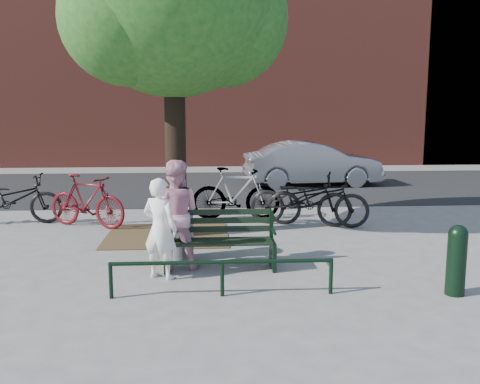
{
  "coord_description": "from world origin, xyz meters",
  "views": [
    {
      "loc": [
        -0.18,
        -8.18,
        2.6
      ],
      "look_at": [
        0.38,
        1.0,
        1.08
      ],
      "focal_mm": 40.0,
      "sensor_mm": 36.0,
      "label": 1
    }
  ],
  "objects": [
    {
      "name": "bicycle_c",
      "position": [
        1.81,
        3.03,
        0.58
      ],
      "size": [
        2.32,
        1.34,
        1.15
      ],
      "primitive_type": "imported",
      "rotation": [
        0.0,
        0.0,
        1.29
      ],
      "color": "black",
      "rests_on": "ground"
    },
    {
      "name": "bicycle_a",
      "position": [
        -4.42,
        3.53,
        0.54
      ],
      "size": [
        2.11,
        0.84,
        1.09
      ],
      "primitive_type": "imported",
      "rotation": [
        0.0,
        0.0,
        1.63
      ],
      "color": "black",
      "rests_on": "ground"
    },
    {
      "name": "townhouse_row",
      "position": [
        0.17,
        16.0,
        6.25
      ],
      "size": [
        45.0,
        4.0,
        14.0
      ],
      "color": "brown",
      "rests_on": "ground"
    },
    {
      "name": "bicycle_e",
      "position": [
        2.16,
        2.91,
        0.57
      ],
      "size": [
        2.29,
        1.34,
        1.14
      ],
      "primitive_type": "imported",
      "rotation": [
        0.0,
        0.0,
        1.28
      ],
      "color": "black",
      "rests_on": "ground"
    },
    {
      "name": "bicycle_d",
      "position": [
        0.45,
        3.68,
        0.6
      ],
      "size": [
        2.01,
        0.65,
        1.19
      ],
      "primitive_type": "imported",
      "rotation": [
        0.0,
        0.0,
        1.53
      ],
      "color": "gray",
      "rests_on": "ground"
    },
    {
      "name": "street_tree",
      "position": [
        -0.75,
        2.2,
        4.42
      ],
      "size": [
        4.2,
        3.8,
        6.5
      ],
      "color": "black",
      "rests_on": "ground"
    },
    {
      "name": "dirt_pit",
      "position": [
        -1.0,
        2.2,
        0.01
      ],
      "size": [
        2.4,
        2.0,
        0.02
      ],
      "primitive_type": "cube",
      "color": "brown",
      "rests_on": "ground"
    },
    {
      "name": "road",
      "position": [
        0.0,
        8.5,
        0.01
      ],
      "size": [
        40.0,
        7.0,
        0.01
      ],
      "primitive_type": "cube",
      "color": "black",
      "rests_on": "ground"
    },
    {
      "name": "parked_car",
      "position": [
        3.14,
        8.57,
        0.71
      ],
      "size": [
        4.42,
        1.86,
        1.42
      ],
      "primitive_type": "imported",
      "rotation": [
        0.0,
        0.0,
        1.66
      ],
      "color": "gray",
      "rests_on": "ground"
    },
    {
      "name": "person_left",
      "position": [
        -0.9,
        -0.38,
        0.76
      ],
      "size": [
        0.66,
        0.58,
        1.53
      ],
      "primitive_type": "imported",
      "rotation": [
        0.0,
        0.0,
        2.67
      ],
      "color": "white",
      "rests_on": "ground"
    },
    {
      "name": "ground",
      "position": [
        0.0,
        0.0,
        0.0
      ],
      "size": [
        90.0,
        90.0,
        0.0
      ],
      "primitive_type": "plane",
      "color": "gray",
      "rests_on": "ground"
    },
    {
      "name": "bicycle_b",
      "position": [
        -2.75,
        3.09,
        0.57
      ],
      "size": [
        1.93,
        1.29,
        1.13
      ],
      "primitive_type": "imported",
      "rotation": [
        0.0,
        0.0,
        1.13
      ],
      "color": "#4F0B11",
      "rests_on": "ground"
    },
    {
      "name": "person_right",
      "position": [
        -0.71,
        0.15,
        0.87
      ],
      "size": [
        0.89,
        0.72,
        1.74
      ],
      "primitive_type": "imported",
      "rotation": [
        0.0,
        0.0,
        3.07
      ],
      "color": "pink",
      "rests_on": "ground"
    },
    {
      "name": "guard_railing",
      "position": [
        0.0,
        -1.2,
        0.4
      ],
      "size": [
        3.06,
        0.06,
        0.51
      ],
      "color": "black",
      "rests_on": "ground"
    },
    {
      "name": "bollard",
      "position": [
        3.2,
        -1.33,
        0.53
      ],
      "size": [
        0.26,
        0.26,
        0.98
      ],
      "color": "black",
      "rests_on": "ground"
    },
    {
      "name": "litter_bin",
      "position": [
        -0.66,
        0.6,
        0.52
      ],
      "size": [
        0.5,
        0.5,
        1.03
      ],
      "color": "gray",
      "rests_on": "ground"
    },
    {
      "name": "park_bench",
      "position": [
        -0.0,
        0.08,
        0.48
      ],
      "size": [
        1.74,
        0.54,
        0.97
      ],
      "color": "black",
      "rests_on": "ground"
    }
  ]
}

